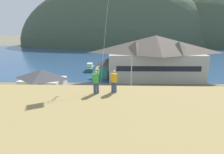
{
  "coord_description": "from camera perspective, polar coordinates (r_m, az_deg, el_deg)",
  "views": [
    {
      "loc": [
        0.16,
        -20.54,
        11.55
      ],
      "look_at": [
        -0.8,
        9.0,
        3.71
      ],
      "focal_mm": 29.54,
      "sensor_mm": 36.0,
      "label": 1
    }
  ],
  "objects": [
    {
      "name": "ground_plane",
      "position": [
        23.57,
        1.28,
        -14.49
      ],
      "size": [
        600.0,
        600.0,
        0.0
      ],
      "primitive_type": "plane",
      "color": "#66604C"
    },
    {
      "name": "parking_lot_pad",
      "position": [
        28.01,
        1.39,
        -9.38
      ],
      "size": [
        40.0,
        20.0,
        0.1
      ],
      "primitive_type": "cube",
      "color": "gray",
      "rests_on": "ground"
    },
    {
      "name": "bay_water",
      "position": [
        81.37,
        1.75,
        6.7
      ],
      "size": [
        360.0,
        84.0,
        0.03
      ],
      "primitive_type": "cube",
      "color": "navy",
      "rests_on": "ground"
    },
    {
      "name": "far_hill_west_ridge",
      "position": [
        131.28,
        1.67,
        9.8
      ],
      "size": [
        135.07,
        59.87,
        83.07
      ],
      "primitive_type": "ellipsoid",
      "color": "#42513D",
      "rests_on": "ground"
    },
    {
      "name": "far_hill_east_peak",
      "position": [
        144.69,
        18.05,
        9.56
      ],
      "size": [
        140.21,
        58.52,
        48.14
      ],
      "primitive_type": "ellipsoid",
      "color": "#42513D",
      "rests_on": "ground"
    },
    {
      "name": "far_hill_center_saddle",
      "position": [
        150.96,
        24.2,
        9.19
      ],
      "size": [
        99.65,
        59.77,
        72.0
      ],
      "primitive_type": "ellipsoid",
      "color": "#3D4C38",
      "rests_on": "ground"
    },
    {
      "name": "harbor_lodge",
      "position": [
        43.58,
        13.15,
        6.27
      ],
      "size": [
        22.32,
        10.03,
        10.01
      ],
      "color": "#999E99",
      "rests_on": "ground"
    },
    {
      "name": "storage_shed_near_lot",
      "position": [
        32.15,
        -20.46,
        -2.11
      ],
      "size": [
        7.43,
        5.54,
        5.18
      ],
      "color": "beige",
      "rests_on": "ground"
    },
    {
      "name": "storage_shed_waterside",
      "position": [
        44.61,
        -0.68,
        3.11
      ],
      "size": [
        5.77,
        5.74,
        4.74
      ],
      "color": "#338475",
      "rests_on": "ground"
    },
    {
      "name": "wharf_dock",
      "position": [
        55.24,
        -2.9,
        3.14
      ],
      "size": [
        3.2,
        12.24,
        0.7
      ],
      "color": "#70604C",
      "rests_on": "ground"
    },
    {
      "name": "moored_boat_wharfside",
      "position": [
        52.26,
        -6.81,
        2.79
      ],
      "size": [
        2.09,
        6.12,
        2.16
      ],
      "color": "#23564C",
      "rests_on": "ground"
    },
    {
      "name": "moored_boat_outer_mooring",
      "position": [
        56.88,
        0.7,
        3.88
      ],
      "size": [
        2.73,
        6.97,
        2.16
      ],
      "color": "#A8A399",
      "rests_on": "ground"
    },
    {
      "name": "parked_car_front_row_silver",
      "position": [
        24.14,
        -15.67,
        -11.48
      ],
      "size": [
        4.28,
        2.22,
        1.82
      ],
      "color": "#236633",
      "rests_on": "parking_lot_pad"
    },
    {
      "name": "parked_car_front_row_end",
      "position": [
        25.43,
        19.58,
        -10.41
      ],
      "size": [
        4.33,
        2.31,
        1.82
      ],
      "color": "black",
      "rests_on": "parking_lot_pad"
    },
    {
      "name": "parked_car_lone_by_shed",
      "position": [
        29.62,
        -0.4,
        -5.87
      ],
      "size": [
        4.33,
        2.31,
        1.82
      ],
      "color": "silver",
      "rests_on": "parking_lot_pad"
    },
    {
      "name": "parked_car_back_row_left",
      "position": [
        27.03,
        -27.13,
        -9.7
      ],
      "size": [
        4.29,
        2.24,
        1.82
      ],
      "color": "silver",
      "rests_on": "parking_lot_pad"
    },
    {
      "name": "parked_car_back_row_right",
      "position": [
        33.38,
        29.03,
        -5.39
      ],
      "size": [
        4.2,
        2.06,
        1.82
      ],
      "color": "silver",
      "rests_on": "parking_lot_pad"
    },
    {
      "name": "parked_car_mid_row_center",
      "position": [
        31.03,
        15.81,
        -5.48
      ],
      "size": [
        4.25,
        2.15,
        1.82
      ],
      "color": "#B28923",
      "rests_on": "parking_lot_pad"
    },
    {
      "name": "parked_car_front_row_red",
      "position": [
        24.19,
        -4.46,
        -10.87
      ],
      "size": [
        4.21,
        2.08,
        1.82
      ],
      "color": "#B28923",
      "rests_on": "parking_lot_pad"
    },
    {
      "name": "parking_light_pole",
      "position": [
        32.12,
        6.0,
        0.93
      ],
      "size": [
        0.24,
        0.78,
        6.46
      ],
      "color": "#ADADB2",
      "rests_on": "parking_lot_pad"
    },
    {
      "name": "person_kite_flyer",
      "position": [
        13.91,
        -4.98,
        -1.3
      ],
      "size": [
        0.52,
        0.65,
        1.86
      ],
      "color": "#384770",
      "rests_on": "grassy_hill_foreground"
    },
    {
      "name": "person_companion",
      "position": [
        14.08,
        0.62,
        -1.1
      ],
      "size": [
        0.54,
        0.4,
        1.74
      ],
      "color": "#384770",
      "rests_on": "grassy_hill_foreground"
    }
  ]
}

